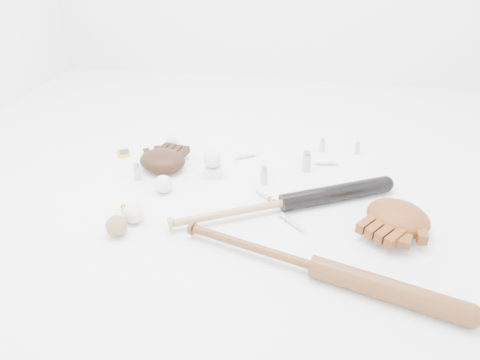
% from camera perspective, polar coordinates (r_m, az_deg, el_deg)
% --- Properties ---
extents(bat_dark, '(0.88, 0.52, 0.07)m').
position_cam_1_polar(bat_dark, '(1.83, 5.42, -2.77)').
color(bat_dark, black).
rests_on(bat_dark, ground).
extents(bat_wood, '(0.97, 0.34, 0.07)m').
position_cam_1_polar(bat_wood, '(1.55, 9.06, -10.37)').
color(bat_wood, brown).
rests_on(bat_wood, ground).
extents(glove_dark, '(0.29, 0.29, 0.09)m').
position_cam_1_polar(glove_dark, '(2.13, -9.45, 2.37)').
color(glove_dark, black).
rests_on(glove_dark, ground).
extents(glove_tan, '(0.40, 0.40, 0.10)m').
position_cam_1_polar(glove_tan, '(1.81, 18.71, -4.32)').
color(glove_tan, brown).
rests_on(glove_tan, ground).
extents(trading_card, '(0.09, 0.10, 0.00)m').
position_cam_1_polar(trading_card, '(2.33, -14.03, 3.18)').
color(trading_card, gold).
rests_on(trading_card, ground).
extents(pedestal, '(0.09, 0.09, 0.04)m').
position_cam_1_polar(pedestal, '(2.07, -3.34, 1.09)').
color(pedestal, white).
rests_on(pedestal, ground).
extents(baseball_on_pedestal, '(0.08, 0.08, 0.08)m').
position_cam_1_polar(baseball_on_pedestal, '(2.04, -3.39, 2.59)').
color(baseball_on_pedestal, white).
rests_on(baseball_on_pedestal, pedestal).
extents(baseball_left, '(0.08, 0.08, 0.08)m').
position_cam_1_polar(baseball_left, '(1.97, -9.33, -0.49)').
color(baseball_left, white).
rests_on(baseball_left, ground).
extents(baseball_upper, '(0.07, 0.07, 0.07)m').
position_cam_1_polar(baseball_upper, '(2.33, -8.20, 4.72)').
color(baseball_upper, white).
rests_on(baseball_upper, ground).
extents(baseball_mid, '(0.08, 0.08, 0.08)m').
position_cam_1_polar(baseball_mid, '(1.80, -12.85, -3.98)').
color(baseball_mid, white).
rests_on(baseball_mid, ground).
extents(baseball_aged, '(0.08, 0.08, 0.08)m').
position_cam_1_polar(baseball_aged, '(1.75, -14.84, -5.43)').
color(baseball_aged, olive).
rests_on(baseball_aged, ground).
extents(syringe_0, '(0.10, 0.14, 0.02)m').
position_cam_1_polar(syringe_0, '(1.86, -13.77, -4.12)').
color(syringe_0, '#ADBCC6').
rests_on(syringe_0, ground).
extents(syringe_1, '(0.13, 0.11, 0.02)m').
position_cam_1_polar(syringe_1, '(1.92, 2.91, -1.88)').
color(syringe_1, '#ADBCC6').
rests_on(syringe_1, ground).
extents(syringe_2, '(0.14, 0.10, 0.02)m').
position_cam_1_polar(syringe_2, '(2.22, 0.89, 2.96)').
color(syringe_2, '#ADBCC6').
rests_on(syringe_2, ground).
extents(syringe_3, '(0.14, 0.13, 0.02)m').
position_cam_1_polar(syringe_3, '(1.77, 6.52, -5.27)').
color(syringe_3, '#ADBCC6').
rests_on(syringe_3, ground).
extents(syringe_4, '(0.15, 0.05, 0.02)m').
position_cam_1_polar(syringe_4, '(2.19, 10.27, 2.03)').
color(syringe_4, '#ADBCC6').
rests_on(syringe_4, ground).
extents(vial_0, '(0.02, 0.02, 0.06)m').
position_cam_1_polar(vial_0, '(2.31, 14.12, 3.78)').
color(vial_0, '#B0BAC1').
rests_on(vial_0, ground).
extents(vial_1, '(0.03, 0.03, 0.07)m').
position_cam_1_polar(vial_1, '(2.31, 10.03, 4.25)').
color(vial_1, '#B0BAC1').
rests_on(vial_1, ground).
extents(vial_2, '(0.03, 0.03, 0.08)m').
position_cam_1_polar(vial_2, '(2.00, 2.95, 0.61)').
color(vial_2, '#B0BAC1').
rests_on(vial_2, ground).
extents(vial_3, '(0.04, 0.04, 0.10)m').
position_cam_1_polar(vial_3, '(2.11, 8.10, 2.27)').
color(vial_3, '#B0BAC1').
rests_on(vial_3, ground).
extents(vial_4, '(0.03, 0.03, 0.08)m').
position_cam_1_polar(vial_4, '(2.07, -12.44, 0.99)').
color(vial_4, '#B0BAC1').
rests_on(vial_4, ground).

